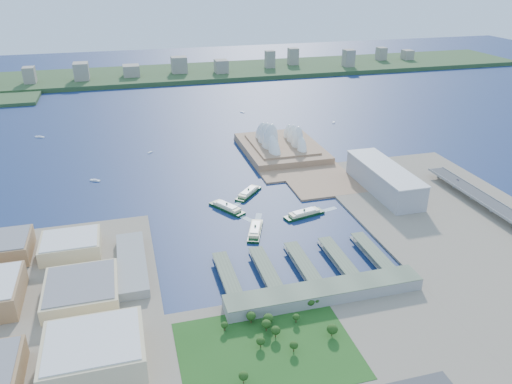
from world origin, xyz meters
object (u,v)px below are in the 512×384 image
object	(u,v)px
toaster_building	(384,179)
ferry_d	(304,212)
ferry_a	(227,206)
ferry_c	(255,229)
car_c	(458,180)
ferry_b	(248,191)
opera_house	(282,135)

from	to	relation	value
toaster_building	ferry_d	distance (m)	143.13
toaster_building	ferry_a	bearing A→B (deg)	178.96
ferry_c	ferry_d	world-z (taller)	ferry_c
ferry_a	toaster_building	bearing A→B (deg)	-32.25
ferry_c	car_c	size ratio (longest dim) A/B	13.48
ferry_b	ferry_d	bearing A→B (deg)	-14.84
ferry_c	ferry_d	xyz separation A→B (m)	(73.45, 24.98, -0.01)
ferry_a	ferry_d	xyz separation A→B (m)	(93.99, -44.88, -0.10)
opera_house	ferry_c	distance (m)	292.69
toaster_building	ferry_b	size ratio (longest dim) A/B	2.79
toaster_building	ferry_b	xyz separation A→B (m)	(-190.36, 42.54, -15.24)
opera_house	ferry_a	size ratio (longest dim) A/B	3.15
ferry_b	ferry_d	distance (m)	99.22
opera_house	ferry_c	xyz separation A→B (m)	(-119.82, -265.70, -26.69)
opera_house	ferry_d	distance (m)	246.59
opera_house	ferry_d	xyz separation A→B (m)	(-46.38, -240.72, -26.70)
ferry_c	ferry_d	bearing A→B (deg)	-140.09
ferry_a	ferry_c	world-z (taller)	ferry_a
ferry_c	ferry_d	size ratio (longest dim) A/B	1.00
ferry_d	car_c	xyz separation A→B (m)	(245.38, 20.83, 10.16)
toaster_building	ferry_c	xyz separation A→B (m)	(-209.82, -65.70, -15.19)
opera_house	ferry_d	world-z (taller)	opera_house
toaster_building	ferry_b	distance (m)	195.65
opera_house	ferry_a	distance (m)	242.41
ferry_d	ferry_a	bearing A→B (deg)	51.10
toaster_building	ferry_c	distance (m)	220.39
ferry_d	car_c	bearing A→B (deg)	-98.52
ferry_b	car_c	bearing A→B (deg)	30.42
opera_house	ferry_b	xyz separation A→B (m)	(-100.36, -157.46, -26.74)
toaster_building	car_c	size ratio (longest dim) A/B	37.20
ferry_a	ferry_b	bearing A→B (deg)	12.59
ferry_d	ferry_b	bearing A→B (deg)	19.59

